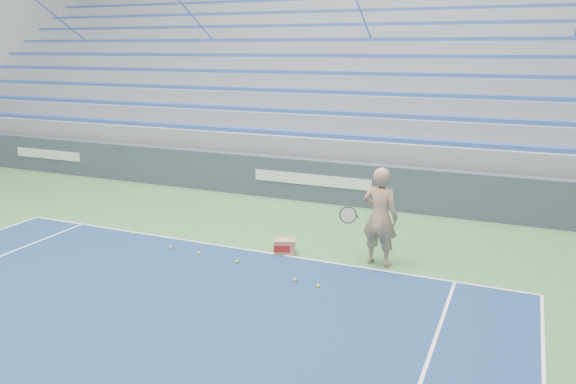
% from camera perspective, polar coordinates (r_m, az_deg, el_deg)
% --- Properties ---
extents(sponsor_barrier, '(30.00, 0.32, 1.10)m').
position_cam_1_polar(sponsor_barrier, '(14.65, 2.61, 1.19)').
color(sponsor_barrier, '#364152').
rests_on(sponsor_barrier, ground).
extents(bleachers, '(31.00, 9.15, 7.30)m').
position_cam_1_polar(bleachers, '(19.77, 8.60, 9.82)').
color(bleachers, gray).
rests_on(bleachers, ground).
extents(tennis_player, '(0.97, 0.89, 1.85)m').
position_cam_1_polar(tennis_player, '(10.38, 9.31, -2.49)').
color(tennis_player, tan).
rests_on(tennis_player, ground).
extents(ball_box, '(0.47, 0.42, 0.30)m').
position_cam_1_polar(ball_box, '(11.00, -0.31, -5.56)').
color(ball_box, '#AA7652').
rests_on(ball_box, ground).
extents(tennis_ball_0, '(0.07, 0.07, 0.07)m').
position_cam_1_polar(tennis_ball_0, '(11.55, -11.85, -5.50)').
color(tennis_ball_0, '#C9DD2D').
rests_on(tennis_ball_0, ground).
extents(tennis_ball_1, '(0.07, 0.07, 0.07)m').
position_cam_1_polar(tennis_ball_1, '(11.12, -9.07, -6.16)').
color(tennis_ball_1, '#C9DD2D').
rests_on(tennis_ball_1, ground).
extents(tennis_ball_2, '(0.07, 0.07, 0.07)m').
position_cam_1_polar(tennis_ball_2, '(9.78, 0.73, -8.93)').
color(tennis_ball_2, '#C9DD2D').
rests_on(tennis_ball_2, ground).
extents(tennis_ball_3, '(0.07, 0.07, 0.07)m').
position_cam_1_polar(tennis_ball_3, '(12.53, -15.46, -4.11)').
color(tennis_ball_3, '#C9DD2D').
rests_on(tennis_ball_3, ground).
extents(tennis_ball_4, '(0.07, 0.07, 0.07)m').
position_cam_1_polar(tennis_ball_4, '(9.56, 3.09, -9.52)').
color(tennis_ball_4, '#C9DD2D').
rests_on(tennis_ball_4, ground).
extents(tennis_ball_5, '(0.07, 0.07, 0.07)m').
position_cam_1_polar(tennis_ball_5, '(10.61, -5.24, -7.07)').
color(tennis_ball_5, '#C9DD2D').
rests_on(tennis_ball_5, ground).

